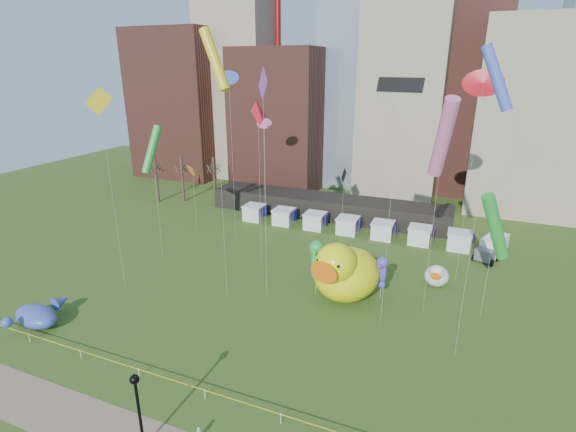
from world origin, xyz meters
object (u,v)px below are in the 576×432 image
at_px(big_duck, 345,272).
at_px(seahorse_purple, 382,270).
at_px(seahorse_green, 316,257).
at_px(small_duck, 437,275).
at_px(whale_inflatable, 38,315).
at_px(lamppost, 138,403).
at_px(box_truck, 492,247).

distance_m(big_duck, seahorse_purple, 3.82).
xyz_separation_m(seahorse_green, seahorse_purple, (6.51, 1.78, -1.11)).
relative_size(big_duck, seahorse_green, 1.55).
distance_m(small_duck, whale_inflatable, 40.32).
bearing_deg(seahorse_purple, big_duck, -145.71).
xyz_separation_m(big_duck, small_duck, (8.61, 6.65, -1.87)).
bearing_deg(seahorse_green, seahorse_purple, 10.77).
relative_size(small_duck, lamppost, 0.63).
relative_size(big_duck, box_truck, 1.54).
xyz_separation_m(whale_inflatable, lamppost, (18.35, -7.37, 2.49)).
bearing_deg(seahorse_green, small_duck, 26.20).
distance_m(seahorse_green, whale_inflatable, 27.04).
relative_size(seahorse_green, lamppost, 1.09).
distance_m(seahorse_green, box_truck, 25.17).
height_order(seahorse_purple, box_truck, seahorse_purple).
distance_m(whale_inflatable, box_truck, 51.56).
height_order(seahorse_green, whale_inflatable, seahorse_green).
bearing_deg(seahorse_green, whale_inflatable, -150.15).
height_order(whale_inflatable, box_truck, box_truck).
relative_size(small_duck, whale_inflatable, 0.56).
bearing_deg(lamppost, seahorse_purple, 67.03).
relative_size(seahorse_green, seahorse_purple, 1.31).
xyz_separation_m(seahorse_green, lamppost, (-3.79, -22.51, -0.92)).
bearing_deg(big_duck, box_truck, 64.85).
relative_size(small_duck, seahorse_green, 0.58).
height_order(seahorse_green, lamppost, seahorse_green).
height_order(small_duck, box_truck, small_duck).
xyz_separation_m(seahorse_green, whale_inflatable, (-22.14, -15.14, -3.41)).
bearing_deg(lamppost, seahorse_green, 80.45).
bearing_deg(whale_inflatable, seahorse_green, 41.89).
distance_m(small_duck, box_truck, 12.39).
distance_m(big_duck, small_duck, 11.04).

